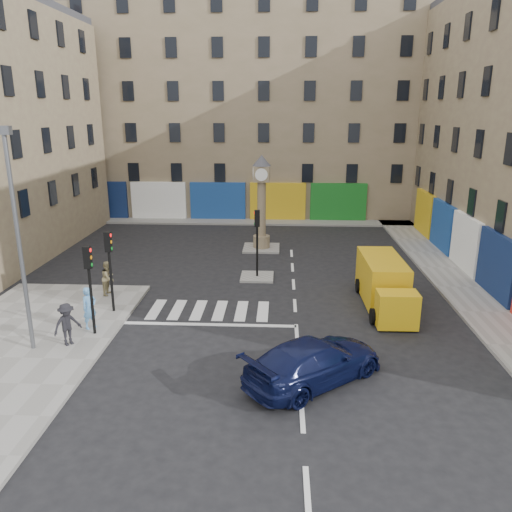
# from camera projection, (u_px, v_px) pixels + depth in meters

# --- Properties ---
(ground) EXTENTS (120.00, 120.00, 0.00)m
(ground) POSITION_uv_depth(u_px,v_px,m) (297.00, 343.00, 19.92)
(ground) COLOR black
(ground) RESTS_ON ground
(sidewalk_left) EXTENTS (7.00, 16.00, 0.15)m
(sidewalk_left) POSITION_uv_depth(u_px,v_px,m) (2.00, 359.00, 18.52)
(sidewalk_left) COLOR gray
(sidewalk_left) RESTS_ON ground
(sidewalk_right) EXTENTS (2.60, 30.00, 0.15)m
(sidewalk_right) POSITION_uv_depth(u_px,v_px,m) (442.00, 269.00, 29.06)
(sidewalk_right) COLOR gray
(sidewalk_right) RESTS_ON ground
(sidewalk_far) EXTENTS (32.00, 2.40, 0.15)m
(sidewalk_far) POSITION_uv_depth(u_px,v_px,m) (241.00, 221.00, 41.37)
(sidewalk_far) COLOR gray
(sidewalk_far) RESTS_ON ground
(island_near) EXTENTS (1.80, 1.80, 0.12)m
(island_near) POSITION_uv_depth(u_px,v_px,m) (257.00, 277.00, 27.67)
(island_near) COLOR gray
(island_near) RESTS_ON ground
(island_far) EXTENTS (2.40, 2.40, 0.12)m
(island_far) POSITION_uv_depth(u_px,v_px,m) (261.00, 248.00, 33.42)
(island_far) COLOR gray
(island_far) RESTS_ON ground
(building_far) EXTENTS (32.00, 10.00, 17.00)m
(building_far) POSITION_uv_depth(u_px,v_px,m) (246.00, 115.00, 44.55)
(building_far) COLOR #8E7A5F
(building_far) RESTS_ON ground
(traffic_light_left_near) EXTENTS (0.28, 0.22, 3.70)m
(traffic_light_left_near) POSITION_uv_depth(u_px,v_px,m) (89.00, 276.00, 19.78)
(traffic_light_left_near) COLOR black
(traffic_light_left_near) RESTS_ON sidewalk_left
(traffic_light_left_far) EXTENTS (0.28, 0.22, 3.70)m
(traffic_light_left_far) POSITION_uv_depth(u_px,v_px,m) (109.00, 259.00, 22.08)
(traffic_light_left_far) COLOR black
(traffic_light_left_far) RESTS_ON sidewalk_left
(traffic_light_island) EXTENTS (0.28, 0.22, 3.70)m
(traffic_light_island) POSITION_uv_depth(u_px,v_px,m) (257.00, 232.00, 26.96)
(traffic_light_island) COLOR black
(traffic_light_island) RESTS_ON island_near
(lamp_post) EXTENTS (0.50, 0.25, 8.30)m
(lamp_post) POSITION_uv_depth(u_px,v_px,m) (17.00, 231.00, 17.92)
(lamp_post) COLOR #595B60
(lamp_post) RESTS_ON sidewalk_left
(clock_pillar) EXTENTS (1.20, 1.20, 6.10)m
(clock_pillar) POSITION_uv_depth(u_px,v_px,m) (262.00, 196.00, 32.43)
(clock_pillar) COLOR #8B7E5B
(clock_pillar) RESTS_ON island_far
(navy_sedan) EXTENTS (5.41, 5.03, 1.53)m
(navy_sedan) POSITION_uv_depth(u_px,v_px,m) (314.00, 361.00, 16.92)
(navy_sedan) COLOR #0B1033
(navy_sedan) RESTS_ON ground
(yellow_van) EXTENTS (2.08, 5.95, 2.15)m
(yellow_van) POSITION_uv_depth(u_px,v_px,m) (384.00, 284.00, 23.55)
(yellow_van) COLOR gold
(yellow_van) RESTS_ON ground
(pedestrian_blue) EXTENTS (0.72, 0.78, 1.79)m
(pedestrian_blue) POSITION_uv_depth(u_px,v_px,m) (89.00, 308.00, 20.75)
(pedestrian_blue) COLOR #5D9BD5
(pedestrian_blue) RESTS_ON sidewalk_left
(pedestrian_tan) EXTENTS (0.73, 0.89, 1.69)m
(pedestrian_tan) POSITION_uv_depth(u_px,v_px,m) (108.00, 278.00, 24.60)
(pedestrian_tan) COLOR #988A5D
(pedestrian_tan) RESTS_ON sidewalk_left
(pedestrian_dark) EXTENTS (1.20, 1.24, 1.70)m
(pedestrian_dark) POSITION_uv_depth(u_px,v_px,m) (67.00, 324.00, 19.26)
(pedestrian_dark) COLOR black
(pedestrian_dark) RESTS_ON sidewalk_left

